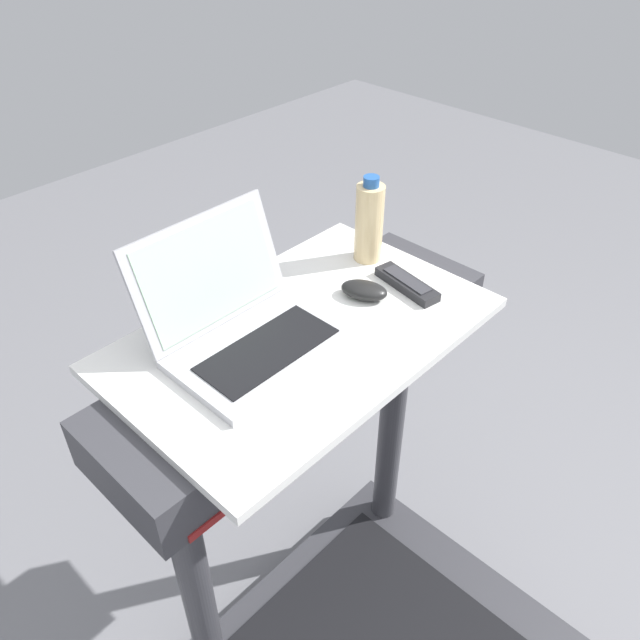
{
  "coord_description": "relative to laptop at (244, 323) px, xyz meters",
  "views": [
    {
      "loc": [
        -0.69,
        -0.0,
        1.85
      ],
      "look_at": [
        0.0,
        0.65,
        1.12
      ],
      "focal_mm": 35.55,
      "sensor_mm": 36.0,
      "label": 1
    }
  ],
  "objects": [
    {
      "name": "desk_board",
      "position": [
        0.1,
        -0.05,
        -0.06
      ],
      "size": [
        0.75,
        0.48,
        0.02
      ],
      "primitive_type": "cube",
      "color": "white",
      "rests_on": "treadmill_base"
    },
    {
      "name": "computer_mouse",
      "position": [
        0.27,
        -0.07,
        -0.03
      ],
      "size": [
        0.09,
        0.12,
        0.03
      ],
      "primitive_type": "ellipsoid",
      "rotation": [
        0.0,
        0.0,
        0.4
      ],
      "color": "black",
      "rests_on": "desk_board"
    },
    {
      "name": "tv_remote",
      "position": [
        0.36,
        -0.11,
        -0.04
      ],
      "size": [
        0.07,
        0.17,
        0.02
      ],
      "color": "#232326",
      "rests_on": "desk_board"
    },
    {
      "name": "water_bottle",
      "position": [
        0.4,
        0.03,
        0.05
      ],
      "size": [
        0.06,
        0.06,
        0.2
      ],
      "color": "beige",
      "rests_on": "desk_board"
    },
    {
      "name": "laptop",
      "position": [
        0.0,
        0.0,
        0.0
      ],
      "size": [
        0.32,
        0.29,
        0.22
      ],
      "rotation": [
        0.0,
        0.0,
        0.01
      ],
      "color": "#B7B7BC",
      "rests_on": "desk_board"
    }
  ]
}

